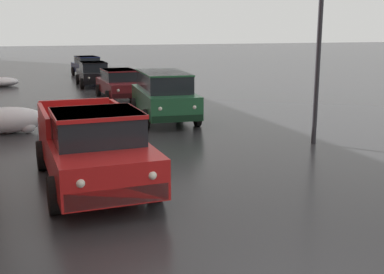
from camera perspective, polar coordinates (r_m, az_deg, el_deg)
The scene contains 8 objects.
snow_bank_near_corner_left at distance 17.12m, azimuth -20.86°, elevation 1.82°, with size 2.47×1.02×0.87m.
snow_bank_mid_block_left at distance 31.40m, azimuth -21.46°, elevation 6.05°, with size 1.86×1.29×0.55m.
pickup_truck_red_approaching_near_lane at distance 10.76m, azimuth -11.58°, elevation -1.09°, with size 2.24×5.26×1.76m.
suv_green_parked_kerbside_close at distance 18.28m, azimuth -3.34°, elevation 5.06°, with size 2.35×4.78×1.82m.
sedan_maroon_parked_kerbside_mid at distance 24.34m, azimuth -8.45°, elevation 6.27°, with size 1.94×4.37×1.42m.
sedan_black_parked_far_down_block at distance 30.26m, azimuth -11.48°, elevation 7.37°, with size 1.99×4.28×1.42m.
sedan_darkblue_queued_behind_truck at distance 36.58m, azimuth -12.16°, elevation 8.20°, with size 2.09×4.51×1.42m.
street_lamp_post at distance 14.71m, azimuth 14.78°, elevation 12.13°, with size 0.44×0.24×6.02m.
Camera 1 is at (-3.26, -4.16, 3.38)m, focal length 45.38 mm.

